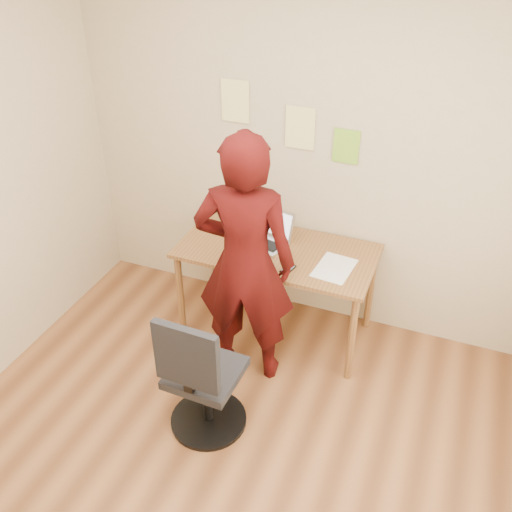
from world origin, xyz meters
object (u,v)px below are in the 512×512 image
at_px(phone, 288,269).
at_px(person, 245,263).
at_px(laptop, 268,235).
at_px(office_chair, 201,383).
at_px(desk, 277,259).

xyz_separation_m(phone, person, (-0.21, -0.25, 0.15)).
relative_size(laptop, office_chair, 0.39).
bearing_deg(desk, phone, -53.93).
xyz_separation_m(laptop, person, (0.04, -0.54, 0.11)).
height_order(desk, phone, phone).
relative_size(laptop, phone, 2.80).
bearing_deg(laptop, person, -70.25).
xyz_separation_m(laptop, phone, (0.25, -0.29, -0.04)).
bearing_deg(laptop, desk, -23.04).
height_order(phone, office_chair, office_chair).
bearing_deg(person, phone, -140.71).
relative_size(phone, person, 0.07).
bearing_deg(phone, laptop, 143.75).
bearing_deg(person, office_chair, 76.19).
bearing_deg(laptop, office_chair, -74.47).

